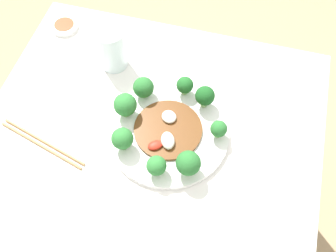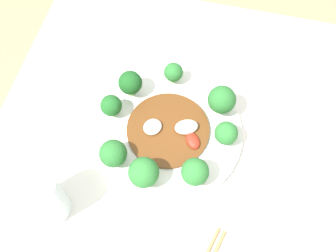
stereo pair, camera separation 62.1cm
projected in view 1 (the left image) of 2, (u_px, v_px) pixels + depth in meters
name	position (u px, v px, depth m)	size (l,w,h in m)	color
ground_plane	(157.00, 225.00, 1.64)	(8.00, 8.00, 0.00)	#9E8460
table	(154.00, 190.00, 1.31)	(0.84, 0.75, 0.77)	silver
plate	(168.00, 132.00, 0.97)	(0.30, 0.30, 0.02)	white
broccoli_southeast	(143.00, 88.00, 0.99)	(0.05, 0.05, 0.06)	#89B76B
broccoli_north	(156.00, 166.00, 0.88)	(0.05, 0.05, 0.06)	#7AAD5B
broccoli_northeast	(122.00, 139.00, 0.91)	(0.05, 0.05, 0.07)	#70A356
broccoli_northwest	(188.00, 163.00, 0.87)	(0.06, 0.06, 0.07)	#89B76B
broccoli_southwest	(205.00, 96.00, 0.97)	(0.05, 0.05, 0.07)	#89B76B
broccoli_west	(219.00, 129.00, 0.93)	(0.04, 0.04, 0.05)	#7AAD5B
broccoli_east	(125.00, 105.00, 0.95)	(0.06, 0.06, 0.07)	#7AAD5B
broccoli_south	(185.00, 85.00, 0.99)	(0.04, 0.04, 0.06)	#89B76B
stirfry_center	(168.00, 130.00, 0.96)	(0.17, 0.17, 0.03)	#5B3314
drinking_glass	(112.00, 49.00, 1.04)	(0.07, 0.07, 0.12)	silver
chopsticks	(42.00, 143.00, 0.96)	(0.24, 0.08, 0.01)	#AD7F4C
sauce_dish	(64.00, 26.00, 1.16)	(0.08, 0.08, 0.02)	white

